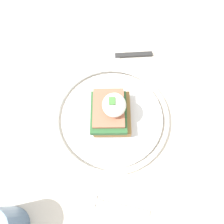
# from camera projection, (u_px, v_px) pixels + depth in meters

# --- Properties ---
(ground_plane) EXTENTS (6.00, 6.00, 0.00)m
(ground_plane) POSITION_uv_depth(u_px,v_px,m) (111.00, 173.00, 1.17)
(ground_plane) COLOR gray
(dining_table) EXTENTS (0.99, 0.90, 0.75)m
(dining_table) POSITION_uv_depth(u_px,v_px,m) (109.00, 141.00, 0.58)
(dining_table) COLOR beige
(dining_table) RESTS_ON ground_plane
(plate) EXTENTS (0.25, 0.25, 0.02)m
(plate) POSITION_uv_depth(u_px,v_px,m) (112.00, 117.00, 0.48)
(plate) COLOR silver
(plate) RESTS_ON dining_table
(sandwich) EXTENTS (0.10, 0.08, 0.07)m
(sandwich) POSITION_uv_depth(u_px,v_px,m) (112.00, 111.00, 0.45)
(sandwich) COLOR #9E703D
(sandwich) RESTS_ON plate
(fork) EXTENTS (0.05, 0.14, 0.00)m
(fork) POSITION_uv_depth(u_px,v_px,m) (109.00, 205.00, 0.42)
(fork) COLOR silver
(fork) RESTS_ON dining_table
(knife) EXTENTS (0.03, 0.21, 0.01)m
(knife) POSITION_uv_depth(u_px,v_px,m) (118.00, 56.00, 0.55)
(knife) COLOR #2D2D2D
(knife) RESTS_ON dining_table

